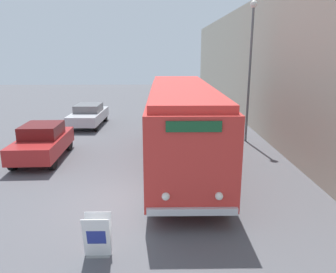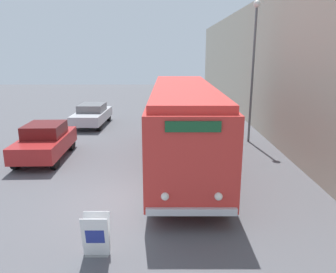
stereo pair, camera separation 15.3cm
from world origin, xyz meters
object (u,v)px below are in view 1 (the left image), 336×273
(streetlamp, at_px, (251,55))
(parked_car_near, at_px, (42,142))
(sign_board, at_px, (97,237))
(parked_car_mid, at_px, (89,115))
(vintage_bus, at_px, (181,121))

(streetlamp, bearing_deg, parked_car_near, -163.49)
(sign_board, distance_m, parked_car_near, 8.39)
(parked_car_mid, bearing_deg, sign_board, -75.46)
(vintage_bus, xyz_separation_m, parked_car_mid, (-5.68, 8.03, -1.21))
(streetlamp, bearing_deg, parked_car_mid, 156.89)
(sign_board, height_order, parked_car_mid, parked_car_mid)
(vintage_bus, distance_m, parked_car_mid, 9.91)
(streetlamp, relative_size, parked_car_near, 1.72)
(vintage_bus, xyz_separation_m, parked_car_near, (-6.24, 1.01, -1.13))
(sign_board, height_order, parked_car_near, parked_car_near)
(vintage_bus, bearing_deg, parked_car_near, 170.82)
(streetlamp, xyz_separation_m, parked_car_mid, (-9.48, 4.04, -3.88))
(sign_board, bearing_deg, vintage_bus, 69.90)
(vintage_bus, height_order, parked_car_near, vintage_bus)
(sign_board, relative_size, parked_car_near, 0.25)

